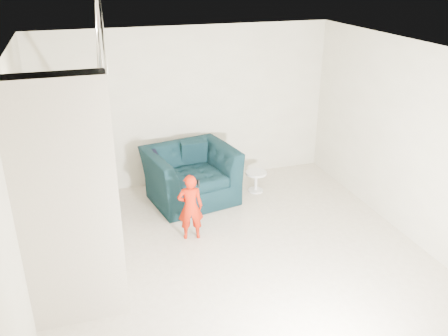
{
  "coord_description": "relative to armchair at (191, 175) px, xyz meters",
  "views": [
    {
      "loc": [
        -1.79,
        -4.85,
        3.63
      ],
      "look_at": [
        0.15,
        1.2,
        0.85
      ],
      "focal_mm": 38.0,
      "sensor_mm": 36.0,
      "label": 1
    }
  ],
  "objects": [
    {
      "name": "side_table",
      "position": [
        1.12,
        -0.05,
        -0.2
      ],
      "size": [
        0.36,
        0.36,
        0.36
      ],
      "color": "silver",
      "rests_on": "floor"
    },
    {
      "name": "left_wall",
      "position": [
        -2.34,
        -1.99,
        0.91
      ],
      "size": [
        0.0,
        5.5,
        5.5
      ],
      "primitive_type": "plane",
      "rotation": [
        1.57,
        0.0,
        1.57
      ],
      "color": "#B0A990",
      "rests_on": "floor"
    },
    {
      "name": "floor",
      "position": [
        0.16,
        -1.99,
        -0.44
      ],
      "size": [
        5.5,
        5.5,
        0.0
      ],
      "primitive_type": "plane",
      "color": "tan",
      "rests_on": "ground"
    },
    {
      "name": "back_wall",
      "position": [
        0.16,
        0.76,
        0.91
      ],
      "size": [
        5.0,
        0.0,
        5.0
      ],
      "primitive_type": "plane",
      "rotation": [
        1.57,
        0.0,
        0.0
      ],
      "color": "#B0A990",
      "rests_on": "floor"
    },
    {
      "name": "right_wall",
      "position": [
        2.66,
        -1.99,
        0.91
      ],
      "size": [
        0.0,
        5.5,
        5.5
      ],
      "primitive_type": "plane",
      "rotation": [
        1.57,
        0.0,
        -1.57
      ],
      "color": "#B0A990",
      "rests_on": "floor"
    },
    {
      "name": "ceiling",
      "position": [
        0.16,
        -1.99,
        2.26
      ],
      "size": [
        5.5,
        5.5,
        0.0
      ],
      "primitive_type": "plane",
      "rotation": [
        3.14,
        0.0,
        0.0
      ],
      "color": "silver",
      "rests_on": "back_wall"
    },
    {
      "name": "phone",
      "position": [
        -0.18,
        -1.19,
        0.41
      ],
      "size": [
        0.02,
        0.05,
        0.1
      ],
      "primitive_type": "cube",
      "rotation": [
        0.0,
        0.0,
        0.07
      ],
      "color": "black",
      "rests_on": "toddler"
    },
    {
      "name": "cushion",
      "position": [
        0.15,
        0.35,
        0.24
      ],
      "size": [
        0.44,
        0.21,
        0.44
      ],
      "primitive_type": "cube",
      "rotation": [
        0.21,
        0.0,
        0.0
      ],
      "color": "black",
      "rests_on": "armchair"
    },
    {
      "name": "throw",
      "position": [
        -0.54,
        -0.04,
        0.11
      ],
      "size": [
        0.06,
        0.57,
        0.63
      ],
      "primitive_type": "cube",
      "color": "black",
      "rests_on": "armchair"
    },
    {
      "name": "armchair",
      "position": [
        0.0,
        0.0,
        0.0
      ],
      "size": [
        1.55,
        1.41,
        0.88
      ],
      "primitive_type": "imported",
      "rotation": [
        0.0,
        0.0,
        0.19
      ],
      "color": "black",
      "rests_on": "floor"
    },
    {
      "name": "toddler",
      "position": [
        -0.3,
        -1.16,
        0.05
      ],
      "size": [
        0.39,
        0.29,
        0.98
      ],
      "primitive_type": "imported",
      "rotation": [
        0.0,
        0.0,
        2.99
      ],
      "color": "#A12305",
      "rests_on": "floor"
    },
    {
      "name": "front_wall",
      "position": [
        0.16,
        -4.74,
        0.91
      ],
      "size": [
        5.0,
        0.0,
        5.0
      ],
      "primitive_type": "plane",
      "rotation": [
        -1.57,
        0.0,
        0.0
      ],
      "color": "#B0A990",
      "rests_on": "floor"
    },
    {
      "name": "staircase",
      "position": [
        -1.84,
        -1.44,
        0.51
      ],
      "size": [
        1.02,
        3.03,
        3.62
      ],
      "color": "#ADA089",
      "rests_on": "floor"
    }
  ]
}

